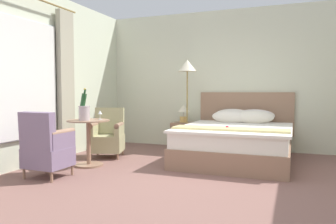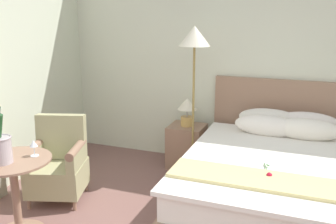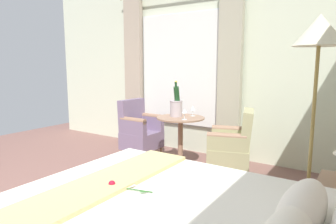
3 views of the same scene
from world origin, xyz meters
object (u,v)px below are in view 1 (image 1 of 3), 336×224
(side_table_round, at_px, (89,140))
(armchair_by_window, at_px, (108,136))
(bed, at_px, (237,140))
(bedside_lamp, at_px, (184,111))
(floor_lamp_brass, at_px, (187,73))
(armchair_facing_bed, at_px, (46,147))
(champagne_bucket, at_px, (84,110))
(wine_glass_near_edge, at_px, (82,113))
(wine_glass_near_bucket, at_px, (100,113))
(nightstand, at_px, (184,135))

(side_table_round, distance_m, armchair_by_window, 0.75)
(bed, relative_size, bedside_lamp, 6.25)
(floor_lamp_brass, bearing_deg, armchair_facing_bed, -114.25)
(champagne_bucket, bearing_deg, wine_glass_near_edge, 133.28)
(bed, height_order, bedside_lamp, bed)
(armchair_by_window, bearing_deg, champagne_bucket, -84.37)
(bedside_lamp, relative_size, wine_glass_near_bucket, 2.48)
(bed, bearing_deg, bedside_lamp, 148.31)
(nightstand, relative_size, wine_glass_near_edge, 3.73)
(bed, relative_size, champagne_bucket, 4.47)
(side_table_round, bearing_deg, armchair_facing_bed, -98.09)
(wine_glass_near_bucket, bearing_deg, champagne_bucket, -124.15)
(bedside_lamp, relative_size, floor_lamp_brass, 0.20)
(bed, height_order, wine_glass_near_edge, bed)
(nightstand, height_order, champagne_bucket, champagne_bucket)
(bedside_lamp, distance_m, wine_glass_near_bucket, 2.09)
(bedside_lamp, height_order, wine_glass_near_bucket, bedside_lamp)
(bedside_lamp, bearing_deg, champagne_bucket, -113.44)
(champagne_bucket, xyz_separation_m, wine_glass_near_edge, (-0.16, 0.17, -0.05))
(wine_glass_near_edge, distance_m, armchair_by_window, 0.79)
(floor_lamp_brass, height_order, armchair_by_window, floor_lamp_brass)
(bedside_lamp, xyz_separation_m, side_table_round, (-0.91, -2.07, -0.36))
(nightstand, distance_m, armchair_facing_bed, 3.09)
(nightstand, bearing_deg, bed, -31.69)
(floor_lamp_brass, distance_m, wine_glass_near_edge, 2.25)
(wine_glass_near_edge, distance_m, armchair_facing_bed, 1.02)
(wine_glass_near_bucket, bearing_deg, bedside_lamp, 67.92)
(champagne_bucket, bearing_deg, armchair_by_window, 95.63)
(nightstand, height_order, wine_glass_near_edge, wine_glass_near_edge)
(side_table_round, height_order, champagne_bucket, champagne_bucket)
(side_table_round, height_order, armchair_facing_bed, armchair_facing_bed)
(nightstand, distance_m, champagne_bucket, 2.43)
(armchair_facing_bed, bearing_deg, floor_lamp_brass, 65.75)
(side_table_round, bearing_deg, wine_glass_near_bucket, 46.88)
(champagne_bucket, height_order, wine_glass_near_bucket, champagne_bucket)
(nightstand, bearing_deg, armchair_facing_bed, -109.56)
(floor_lamp_brass, bearing_deg, armchair_by_window, -137.57)
(armchair_by_window, bearing_deg, bed, 14.37)
(floor_lamp_brass, distance_m, armchair_by_window, 1.98)
(nightstand, distance_m, floor_lamp_brass, 1.32)
(floor_lamp_brass, bearing_deg, nightstand, 121.55)
(wine_glass_near_bucket, distance_m, armchair_by_window, 0.79)
(side_table_round, xyz_separation_m, armchair_by_window, (-0.10, 0.74, -0.04))
(nightstand, distance_m, armchair_by_window, 1.68)
(armchair_facing_bed, bearing_deg, champagne_bucket, 82.54)
(floor_lamp_brass, bearing_deg, bed, -25.00)
(armchair_by_window, bearing_deg, armchair_facing_bed, -90.65)
(bed, bearing_deg, armchair_facing_bed, -136.47)
(floor_lamp_brass, height_order, armchair_facing_bed, floor_lamp_brass)
(bed, height_order, side_table_round, bed)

